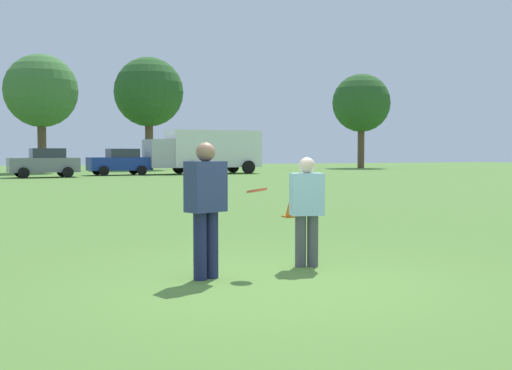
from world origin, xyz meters
TOP-DOWN VIEW (x-y plane):
  - ground_plane at (0.00, 0.00)m, footprint 147.62×147.62m
  - player_thrower at (-0.61, 0.44)m, footprint 0.54×0.41m
  - player_defender at (0.93, 0.69)m, footprint 0.49×0.36m
  - frisbee at (0.10, 0.50)m, footprint 0.28×0.27m
  - traffic_cone at (3.77, 6.79)m, footprint 0.32×0.32m
  - parked_car_mid_right at (0.85, 34.97)m, footprint 4.30×2.40m
  - parked_car_near_right at (6.05, 37.24)m, footprint 4.30×2.40m
  - box_truck at (12.43, 37.58)m, footprint 8.62×3.32m
  - tree_west_maple at (1.66, 44.93)m, footprint 5.60×5.60m
  - tree_center_elm at (11.47, 50.35)m, footprint 6.27×6.27m
  - tree_east_birch at (32.57, 47.82)m, footprint 5.81×5.81m

SIDE VIEW (x-z plane):
  - ground_plane at x=0.00m, z-range 0.00..0.00m
  - traffic_cone at x=3.77m, z-range -0.01..0.47m
  - player_defender at x=0.93m, z-range 0.09..1.58m
  - parked_car_mid_right at x=0.85m, z-range 0.01..1.83m
  - parked_car_near_right at x=6.05m, z-range 0.01..1.83m
  - player_thrower at x=-0.61m, z-range 0.11..1.79m
  - frisbee at x=0.10m, z-range 1.03..1.12m
  - box_truck at x=12.43m, z-range 0.16..3.34m
  - tree_west_maple at x=1.66m, z-range 1.71..10.81m
  - tree_east_birch at x=32.57m, z-range 1.77..11.22m
  - tree_center_elm at x=11.47m, z-range 1.91..12.10m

